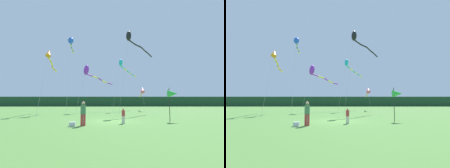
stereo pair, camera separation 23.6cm
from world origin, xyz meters
The scene contains 12 objects.
ground_plane centered at (0.00, 0.00, 0.00)m, with size 120.00×120.00×0.00m, color #477533.
distant_treeline centered at (0.00, 45.00, 1.68)m, with size 108.00×3.09×3.35m, color #1E4228.
person_adult centered at (-2.27, -2.96, 1.03)m, with size 0.40×0.40×1.84m.
person_child centered at (0.91, -1.69, 0.72)m, with size 0.28×0.28×1.29m.
cooler_box centered at (-3.00, -3.31, 0.16)m, with size 0.44×0.34×0.33m, color silver.
banner_flag_pole centered at (5.78, 0.09, 2.56)m, with size 0.90×0.70×3.15m.
kite_black centered at (3.04, 8.83, 11.14)m, with size 6.22×6.63×12.27m.
kite_rainbow centered at (5.93, 17.00, 3.90)m, with size 0.94×7.33×4.75m.
kite_purple centered at (-4.00, 13.03, 6.94)m, with size 5.96×6.07×8.10m.
kite_orange centered at (-9.24, 8.72, 8.46)m, with size 1.29×10.01×9.42m.
kite_cyan centered at (2.24, 17.38, 8.96)m, with size 5.57×9.13×10.12m.
kite_blue centered at (-6.87, 11.83, 11.74)m, with size 1.09×7.77×12.54m.
Camera 2 is at (0.10, -16.37, 1.89)m, focal length 27.67 mm.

